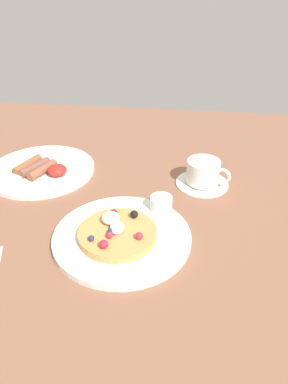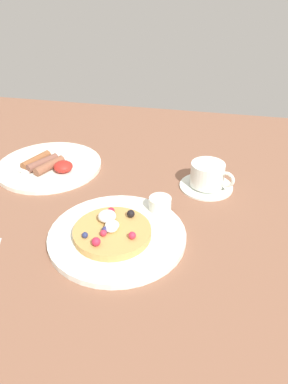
{
  "view_description": "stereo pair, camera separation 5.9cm",
  "coord_description": "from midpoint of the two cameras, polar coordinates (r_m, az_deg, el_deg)",
  "views": [
    {
      "loc": [
        11.83,
        -66.45,
        46.12
      ],
      "look_at": [
        3.58,
        -0.82,
        4.0
      ],
      "focal_mm": 33.82,
      "sensor_mm": 36.0,
      "label": 1
    },
    {
      "loc": [
        17.62,
        -65.46,
        46.12
      ],
      "look_at": [
        3.58,
        -0.82,
        4.0
      ],
      "focal_mm": 33.82,
      "sensor_mm": 36.0,
      "label": 2
    }
  ],
  "objects": [
    {
      "name": "ground_plane",
      "position": [
        0.83,
        -0.27,
        -2.68
      ],
      "size": [
        170.05,
        126.4,
        3.0
      ],
      "primitive_type": "cube",
      "color": "brown"
    },
    {
      "name": "pancake_plate",
      "position": [
        0.72,
        -1.88,
        -6.94
      ],
      "size": [
        27.11,
        27.11,
        1.29
      ],
      "primitive_type": "cylinder",
      "color": "white",
      "rests_on": "ground_plane"
    },
    {
      "name": "pancake_with_berries",
      "position": [
        0.7,
        -2.83,
        -6.14
      ],
      "size": [
        15.15,
        15.15,
        3.69
      ],
      "color": "tan",
      "rests_on": "pancake_plate"
    },
    {
      "name": "syrup_ramekin",
      "position": [
        0.77,
        4.74,
        -1.88
      ],
      "size": [
        4.79,
        4.79,
        2.87
      ],
      "color": "white",
      "rests_on": "pancake_plate"
    },
    {
      "name": "breakfast_plate",
      "position": [
        0.98,
        -13.05,
        4.03
      ],
      "size": [
        27.29,
        27.29,
        1.14
      ],
      "primitive_type": "cylinder",
      "color": "white",
      "rests_on": "ground_plane"
    },
    {
      "name": "fried_breakfast",
      "position": [
        0.96,
        -13.44,
        4.21
      ],
      "size": [
        15.0,
        11.04,
        2.85
      ],
      "color": "brown",
      "rests_on": "breakfast_plate"
    },
    {
      "name": "coffee_saucer",
      "position": [
        0.89,
        11.63,
        0.97
      ],
      "size": [
        12.84,
        12.84,
        0.86
      ],
      "primitive_type": "cylinder",
      "color": "white",
      "rests_on": "ground_plane"
    },
    {
      "name": "coffee_cup",
      "position": [
        0.88,
        11.96,
        2.77
      ],
      "size": [
        10.52,
        8.03,
        5.52
      ],
      "color": "white",
      "rests_on": "coffee_saucer"
    }
  ]
}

